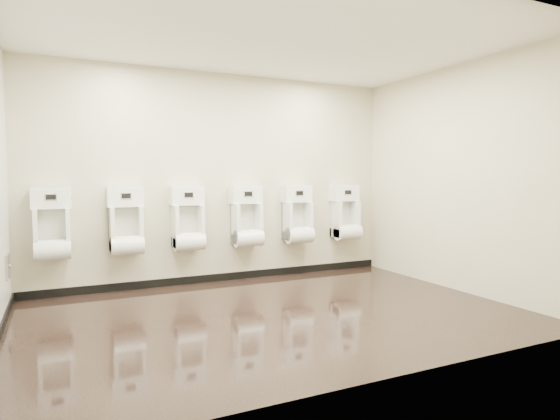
# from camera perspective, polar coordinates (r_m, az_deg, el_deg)

# --- Properties ---
(ground) EXTENTS (5.00, 3.50, 0.00)m
(ground) POSITION_cam_1_polar(r_m,az_deg,el_deg) (4.95, -0.62, -12.58)
(ground) COLOR black
(ground) RESTS_ON ground
(ceiling) EXTENTS (5.00, 3.50, 0.00)m
(ceiling) POSITION_cam_1_polar(r_m,az_deg,el_deg) (4.94, -0.65, 20.31)
(ceiling) COLOR silver
(back_wall) EXTENTS (5.00, 0.02, 2.80)m
(back_wall) POSITION_cam_1_polar(r_m,az_deg,el_deg) (6.37, -7.27, 3.86)
(back_wall) COLOR beige
(back_wall) RESTS_ON ground
(front_wall) EXTENTS (5.00, 0.02, 2.80)m
(front_wall) POSITION_cam_1_polar(r_m,az_deg,el_deg) (3.24, 12.51, 3.70)
(front_wall) COLOR beige
(front_wall) RESTS_ON ground
(right_wall) EXTENTS (0.02, 3.50, 2.80)m
(right_wall) POSITION_cam_1_polar(r_m,az_deg,el_deg) (6.22, 20.79, 3.63)
(right_wall) COLOR beige
(right_wall) RESTS_ON ground
(skirting_back) EXTENTS (5.00, 0.02, 0.10)m
(skirting_back) POSITION_cam_1_polar(r_m,az_deg,el_deg) (6.51, -7.14, -8.11)
(skirting_back) COLOR black
(skirting_back) RESTS_ON ground
(access_panel) EXTENTS (0.04, 0.25, 0.25)m
(access_panel) POSITION_cam_1_polar(r_m,az_deg,el_deg) (5.60, -30.28, -5.92)
(access_panel) COLOR #9E9EA3
(access_panel) RESTS_ON left_wall
(urinal_0) EXTENTS (0.43, 0.33, 0.81)m
(urinal_0) POSITION_cam_1_polar(r_m,az_deg,el_deg) (5.94, -26.03, -2.09)
(urinal_0) COLOR silver
(urinal_0) RESTS_ON back_wall
(urinal_1) EXTENTS (0.43, 0.33, 0.81)m
(urinal_1) POSITION_cam_1_polar(r_m,az_deg,el_deg) (5.99, -18.25, -1.85)
(urinal_1) COLOR silver
(urinal_1) RESTS_ON back_wall
(urinal_2) EXTENTS (0.43, 0.33, 0.81)m
(urinal_2) POSITION_cam_1_polar(r_m,az_deg,el_deg) (6.13, -11.15, -1.59)
(urinal_2) COLOR silver
(urinal_2) RESTS_ON back_wall
(urinal_3) EXTENTS (0.43, 0.33, 0.81)m
(urinal_3) POSITION_cam_1_polar(r_m,az_deg,el_deg) (6.38, -4.06, -1.31)
(urinal_3) COLOR silver
(urinal_3) RESTS_ON back_wall
(urinal_4) EXTENTS (0.43, 0.33, 0.81)m
(urinal_4) POSITION_cam_1_polar(r_m,az_deg,el_deg) (6.70, 2.16, -1.04)
(urinal_4) COLOR silver
(urinal_4) RESTS_ON back_wall
(urinal_5) EXTENTS (0.43, 0.33, 0.81)m
(urinal_5) POSITION_cam_1_polar(r_m,az_deg,el_deg) (7.11, 8.00, -0.79)
(urinal_5) COLOR silver
(urinal_5) RESTS_ON back_wall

